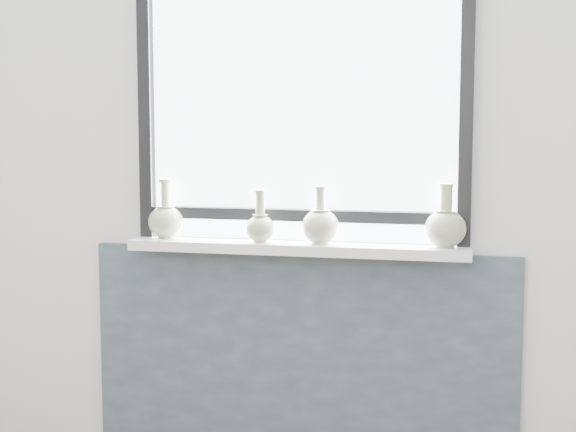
% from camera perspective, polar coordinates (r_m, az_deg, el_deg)
% --- Properties ---
extents(back_wall, '(3.60, 0.02, 2.60)m').
position_cam_1_polar(back_wall, '(3.45, 0.96, 5.11)').
color(back_wall, silver).
rests_on(back_wall, ground).
extents(apron_panel, '(1.70, 0.03, 0.86)m').
position_cam_1_polar(apron_panel, '(3.55, 0.83, -9.10)').
color(apron_panel, '#485661').
rests_on(apron_panel, ground).
extents(windowsill, '(1.32, 0.18, 0.04)m').
position_cam_1_polar(windowsill, '(3.38, 0.60, -2.06)').
color(windowsill, silver).
rests_on(windowsill, apron_panel).
extents(window, '(1.30, 0.06, 1.05)m').
position_cam_1_polar(window, '(3.41, 0.84, 7.47)').
color(window, black).
rests_on(window, windowsill).
extents(vase_a, '(0.14, 0.14, 0.24)m').
position_cam_1_polar(vase_a, '(3.53, -7.91, -0.24)').
color(vase_a, '#A6B18C').
rests_on(vase_a, windowsill).
extents(vase_b, '(0.11, 0.11, 0.20)m').
position_cam_1_polar(vase_b, '(3.38, -1.80, -0.64)').
color(vase_b, '#A6B18C').
rests_on(vase_b, windowsill).
extents(vase_c, '(0.14, 0.14, 0.22)m').
position_cam_1_polar(vase_c, '(3.34, 2.11, -0.56)').
color(vase_c, '#A6B18C').
rests_on(vase_c, windowsill).
extents(vase_d, '(0.15, 0.15, 0.24)m').
position_cam_1_polar(vase_d, '(3.29, 10.15, -0.64)').
color(vase_d, '#A6B18C').
rests_on(vase_d, windowsill).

